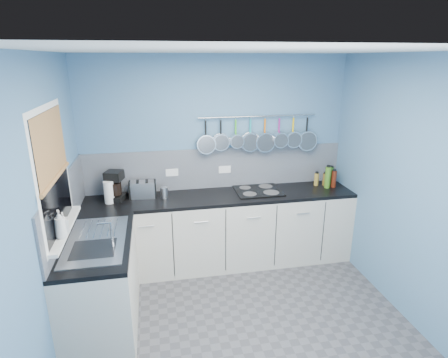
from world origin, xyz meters
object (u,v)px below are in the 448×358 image
object	(u,v)px
soap_bottle_a	(60,224)
canister	(164,192)
coffee_maker	(115,186)
hob	(258,190)
soap_bottle_b	(63,222)
paper_towel	(109,192)
toaster	(143,189)

from	to	relation	value
soap_bottle_a	canister	world-z (taller)	soap_bottle_a
coffee_maker	canister	size ratio (longest dim) A/B	2.71
coffee_maker	hob	bearing A→B (deg)	16.71
soap_bottle_a	coffee_maker	distance (m)	1.22
coffee_maker	soap_bottle_b	bearing A→B (deg)	-89.81
coffee_maker	hob	distance (m)	1.69
coffee_maker	paper_towel	bearing A→B (deg)	-115.34
coffee_maker	toaster	distance (m)	0.32
canister	hob	world-z (taller)	canister
soap_bottle_b	coffee_maker	world-z (taller)	coffee_maker
canister	hob	xyz separation A→B (m)	(1.13, 0.01, -0.06)
toaster	canister	world-z (taller)	toaster
soap_bottle_a	canister	distance (m)	1.45
hob	coffee_maker	bearing A→B (deg)	179.55
soap_bottle_a	paper_towel	distance (m)	1.14
coffee_maker	toaster	xyz separation A→B (m)	(0.30, 0.05, -0.08)
paper_towel	coffee_maker	bearing A→B (deg)	47.50
soap_bottle_b	hob	distance (m)	2.27
soap_bottle_a	soap_bottle_b	world-z (taller)	soap_bottle_a
soap_bottle_a	coffee_maker	bearing A→B (deg)	74.56
soap_bottle_b	soap_bottle_a	bearing A→B (deg)	-90.00
soap_bottle_a	soap_bottle_b	bearing A→B (deg)	90.00
canister	hob	size ratio (longest dim) A/B	0.23
hob	toaster	bearing A→B (deg)	177.34
canister	hob	distance (m)	1.13
soap_bottle_a	toaster	xyz separation A→B (m)	(0.63, 1.22, -0.18)
soap_bottle_b	coffee_maker	xyz separation A→B (m)	(0.32, 1.06, -0.07)
soap_bottle_b	canister	bearing A→B (deg)	50.05
soap_bottle_b	toaster	size ratio (longest dim) A/B	0.59
soap_bottle_a	toaster	bearing A→B (deg)	62.86
toaster	canister	bearing A→B (deg)	-10.87
toaster	hob	distance (m)	1.38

